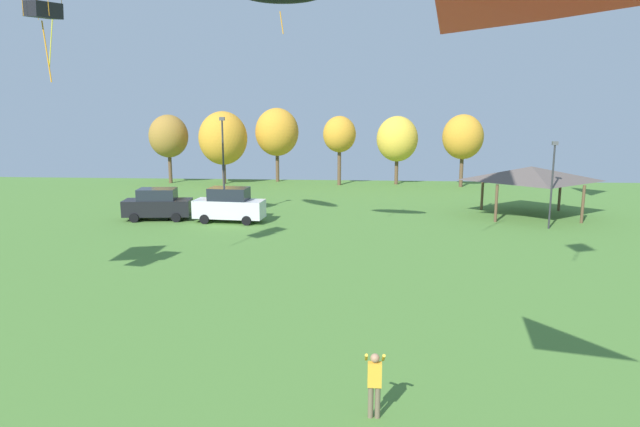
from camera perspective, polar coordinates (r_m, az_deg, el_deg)
The scene contains 13 objects.
person_standing_mid_field at distance 15.26m, azimuth 5.48°, elevation -16.29°, with size 0.52×0.52×1.82m.
kite_flying_6 at distance 8.04m, azimuth 10.99°, elevation 12.84°, with size 3.73×3.96×0.20m.
parked_car_leftmost at distance 41.29m, azimuth -15.93°, elevation 0.89°, with size 4.76×2.36×2.20m.
parked_car_second_from_left at distance 39.41m, azimuth -9.07°, elevation 0.83°, with size 4.90×2.30×2.38m.
park_pavilion at distance 43.46m, azimuth 20.38°, elevation 3.76°, with size 7.45×5.94×3.60m.
light_post_0 at distance 39.43m, azimuth 22.21°, elevation 3.16°, with size 0.36×0.20×5.65m.
light_post_1 at distance 40.69m, azimuth -9.64°, elevation 5.08°, with size 0.36×0.20×7.08m.
treeline_tree_0 at distance 59.98m, azimuth -14.91°, elevation 7.47°, with size 3.91×3.91×6.92m.
treeline_tree_1 at distance 58.30m, azimuth -9.68°, elevation 7.43°, with size 4.85×4.85×7.26m.
treeline_tree_2 at distance 59.30m, azimuth -4.33°, elevation 8.11°, with size 4.45×4.45×7.57m.
treeline_tree_3 at distance 56.53m, azimuth 1.96°, elevation 7.89°, with size 3.24×3.24×6.82m.
treeline_tree_4 at distance 57.62m, azimuth 7.73°, elevation 7.39°, with size 4.09×4.09×6.80m.
treeline_tree_5 at distance 56.95m, azimuth 14.10°, elevation 7.42°, with size 3.91×3.91×7.00m.
Camera 1 is at (1.02, -0.08, 8.00)m, focal length 32.00 mm.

